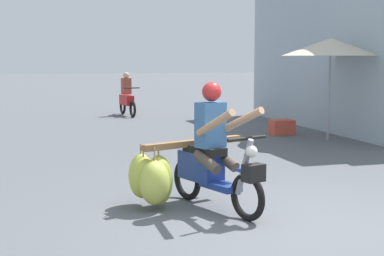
% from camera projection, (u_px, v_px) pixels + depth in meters
% --- Properties ---
extents(ground_plane, '(120.00, 120.00, 0.00)m').
position_uv_depth(ground_plane, '(285.00, 225.00, 6.35)').
color(ground_plane, '#56595E').
extents(motorbike_main_loaded, '(1.63, 1.70, 1.58)m').
position_uv_depth(motorbike_main_loaded, '(180.00, 168.00, 7.01)').
color(motorbike_main_loaded, black).
rests_on(motorbike_main_loaded, ground).
extents(motorbike_distant_ahead_left, '(0.50, 1.62, 1.40)m').
position_uv_depth(motorbike_distant_ahead_left, '(127.00, 98.00, 18.24)').
color(motorbike_distant_ahead_left, black).
rests_on(motorbike_distant_ahead_left, ground).
extents(shopfront_building, '(3.04, 7.94, 4.18)m').
position_uv_depth(shopfront_building, '(360.00, 49.00, 15.27)').
color(shopfront_building, '#9EADB7').
rests_on(shopfront_building, ground).
extents(market_umbrella_near_shop, '(2.18, 2.18, 2.30)m').
position_uv_depth(market_umbrella_near_shop, '(330.00, 47.00, 12.58)').
color(market_umbrella_near_shop, '#99999E').
rests_on(market_umbrella_near_shop, ground).
extents(produce_crate, '(0.56, 0.40, 0.36)m').
position_uv_depth(produce_crate, '(282.00, 127.00, 13.81)').
color(produce_crate, '#CC4C38').
rests_on(produce_crate, ground).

